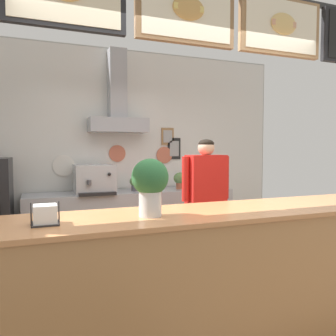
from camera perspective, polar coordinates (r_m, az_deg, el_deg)
ground_plane at (r=3.16m, az=2.10°, el=-25.68°), size 6.23×6.23×0.00m
back_wall_assembly at (r=4.93m, az=-8.38°, el=3.97°), size 5.19×2.66×2.99m
service_counter at (r=2.56m, az=6.25°, el=-19.34°), size 4.56×0.70×1.09m
back_prep_counter at (r=4.85m, az=-5.94°, el=-9.45°), size 2.89×0.60×0.94m
shop_worker at (r=3.83m, az=6.42°, el=-6.59°), size 0.59×0.24×1.64m
espresso_machine at (r=4.62m, az=-12.40°, el=-1.85°), size 0.52×0.57×0.38m
potted_sage at (r=4.97m, az=2.07°, el=-1.96°), size 0.19×0.19×0.25m
potted_thyme at (r=4.76m, az=-5.54°, el=-2.51°), size 0.16×0.16×0.21m
basil_vase at (r=2.18m, az=-3.05°, el=-2.75°), size 0.24×0.24×0.38m
napkin_holder at (r=2.09m, az=-20.08°, el=-7.55°), size 0.16×0.15×0.13m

